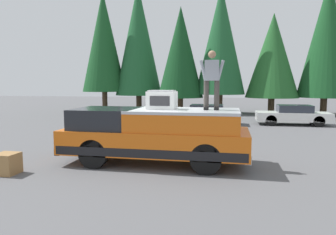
{
  "coord_description": "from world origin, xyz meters",
  "views": [
    {
      "loc": [
        -9.39,
        -2.37,
        2.41
      ],
      "look_at": [
        0.19,
        -0.48,
        1.35
      ],
      "focal_mm": 33.6,
      "sensor_mm": 36.0,
      "label": 1
    }
  ],
  "objects_px": {
    "parked_car_navy": "(206,114)",
    "wooden_crate": "(7,164)",
    "parked_car_white": "(293,115)",
    "compressor_unit": "(162,100)",
    "person_on_truck_bed": "(212,78)",
    "pickup_truck": "(155,135)"
  },
  "relations": [
    {
      "from": "compressor_unit",
      "to": "parked_car_navy",
      "type": "height_order",
      "value": "compressor_unit"
    },
    {
      "from": "pickup_truck",
      "to": "parked_car_navy",
      "type": "height_order",
      "value": "pickup_truck"
    },
    {
      "from": "compressor_unit",
      "to": "person_on_truck_bed",
      "type": "height_order",
      "value": "person_on_truck_bed"
    },
    {
      "from": "person_on_truck_bed",
      "to": "parked_car_white",
      "type": "relative_size",
      "value": 0.41
    },
    {
      "from": "person_on_truck_bed",
      "to": "wooden_crate",
      "type": "relative_size",
      "value": 3.02
    },
    {
      "from": "wooden_crate",
      "to": "compressor_unit",
      "type": "bearing_deg",
      "value": -63.57
    },
    {
      "from": "compressor_unit",
      "to": "parked_car_white",
      "type": "relative_size",
      "value": 0.2
    },
    {
      "from": "pickup_truck",
      "to": "compressor_unit",
      "type": "height_order",
      "value": "compressor_unit"
    },
    {
      "from": "parked_car_white",
      "to": "compressor_unit",
      "type": "bearing_deg",
      "value": 151.24
    },
    {
      "from": "compressor_unit",
      "to": "parked_car_navy",
      "type": "distance_m",
      "value": 9.66
    },
    {
      "from": "person_on_truck_bed",
      "to": "parked_car_navy",
      "type": "bearing_deg",
      "value": 5.29
    },
    {
      "from": "compressor_unit",
      "to": "parked_car_navy",
      "type": "bearing_deg",
      "value": -3.43
    },
    {
      "from": "pickup_truck",
      "to": "parked_car_navy",
      "type": "relative_size",
      "value": 1.35
    },
    {
      "from": "compressor_unit",
      "to": "wooden_crate",
      "type": "bearing_deg",
      "value": 116.43
    },
    {
      "from": "parked_car_navy",
      "to": "wooden_crate",
      "type": "distance_m",
      "value": 12.27
    },
    {
      "from": "person_on_truck_bed",
      "to": "parked_car_navy",
      "type": "relative_size",
      "value": 0.41
    },
    {
      "from": "pickup_truck",
      "to": "person_on_truck_bed",
      "type": "height_order",
      "value": "person_on_truck_bed"
    },
    {
      "from": "compressor_unit",
      "to": "parked_car_white",
      "type": "distance_m",
      "value": 11.73
    },
    {
      "from": "pickup_truck",
      "to": "wooden_crate",
      "type": "height_order",
      "value": "pickup_truck"
    },
    {
      "from": "parked_car_navy",
      "to": "wooden_crate",
      "type": "height_order",
      "value": "parked_car_navy"
    },
    {
      "from": "wooden_crate",
      "to": "parked_car_white",
      "type": "bearing_deg",
      "value": -37.9
    },
    {
      "from": "parked_car_white",
      "to": "parked_car_navy",
      "type": "xyz_separation_m",
      "value": [
        -0.67,
        5.03,
        0.0
      ]
    }
  ]
}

